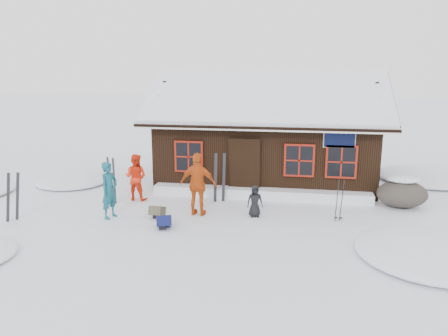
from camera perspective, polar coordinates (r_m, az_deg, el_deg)
The scene contains 15 objects.
ground at distance 13.48m, azimuth -2.54°, elevation -6.30°, with size 120.00×120.00×0.00m, color white.
mountain_hut at distance 17.69m, azimuth 5.66°, elevation 3.52°, with size 8.90×6.09×4.42m.
snow_drift at distance 15.33m, azimuth 4.76°, elevation -3.27°, with size 7.60×0.60×0.35m, color white.
snow_mounds at distance 15.00m, azimuth 5.19°, elevation -4.34°, with size 20.60×13.20×0.48m.
skier_teal at distance 13.54m, azimuth -14.75°, elevation -2.82°, with size 0.63×0.41×1.72m, color #145563.
skier_orange_left at distance 15.22m, azimuth -11.44°, elevation -1.17°, with size 0.78×0.61×1.60m, color red.
skier_orange_right at distance 13.32m, azimuth -3.40°, elevation -2.15°, with size 1.14×0.48×1.95m, color #C74D14.
skier_crouched at distance 13.32m, azimuth 4.05°, elevation -4.33°, with size 0.48×0.31×0.98m, color black.
boulder at distance 15.33m, azimuth 22.23°, elevation -3.05°, with size 1.60×1.20×0.93m.
ski_pair_left at distance 14.33m, azimuth -25.87°, elevation -3.49°, with size 0.42×0.30×1.51m.
ski_pair_mid at distance 15.08m, azimuth -14.43°, elevation -1.65°, with size 0.37×0.24×1.60m.
ski_pair_right at distance 14.70m, azimuth -0.58°, elevation -1.37°, with size 0.41×0.16×1.72m.
ski_poles at distance 13.36m, azimuth 14.83°, elevation -4.15°, with size 0.23×0.11×1.30m.
backpack_blue at distance 12.57m, azimuth -7.86°, elevation -7.14°, with size 0.41×0.54×0.29m, color #101647.
backpack_olive at distance 13.48m, azimuth -8.71°, elevation -5.82°, with size 0.38×0.51×0.28m, color #4C4936.
Camera 1 is at (2.77, -12.43, 4.41)m, focal length 35.00 mm.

